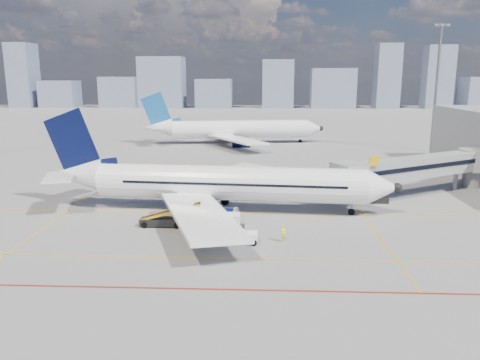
{
  "coord_description": "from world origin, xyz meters",
  "views": [
    {
      "loc": [
        2.31,
        -43.64,
        15.3
      ],
      "look_at": [
        0.06,
        7.11,
        4.0
      ],
      "focal_mm": 35.0,
      "sensor_mm": 36.0,
      "label": 1
    }
  ],
  "objects_px": {
    "second_aircraft": "(233,130)",
    "ramp_worker": "(284,233)",
    "belt_loader": "(164,220)",
    "cargo_dolly": "(222,223)",
    "baggage_tug": "(243,235)",
    "main_aircraft": "(215,183)"
  },
  "relations": [
    {
      "from": "second_aircraft",
      "to": "cargo_dolly",
      "type": "distance_m",
      "value": 64.31
    },
    {
      "from": "cargo_dolly",
      "to": "ramp_worker",
      "type": "distance_m",
      "value": 6.27
    },
    {
      "from": "main_aircraft",
      "to": "ramp_worker",
      "type": "xyz_separation_m",
      "value": [
        7.47,
        -10.34,
        -2.37
      ]
    },
    {
      "from": "second_aircraft",
      "to": "cargo_dolly",
      "type": "relative_size",
      "value": 10.85
    },
    {
      "from": "main_aircraft",
      "to": "belt_loader",
      "type": "height_order",
      "value": "main_aircraft"
    },
    {
      "from": "baggage_tug",
      "to": "belt_loader",
      "type": "distance_m",
      "value": 9.71
    },
    {
      "from": "cargo_dolly",
      "to": "ramp_worker",
      "type": "height_order",
      "value": "cargo_dolly"
    },
    {
      "from": "main_aircraft",
      "to": "second_aircraft",
      "type": "bearing_deg",
      "value": 95.86
    },
    {
      "from": "baggage_tug",
      "to": "cargo_dolly",
      "type": "height_order",
      "value": "cargo_dolly"
    },
    {
      "from": "main_aircraft",
      "to": "cargo_dolly",
      "type": "bearing_deg",
      "value": -75.42
    },
    {
      "from": "baggage_tug",
      "to": "belt_loader",
      "type": "xyz_separation_m",
      "value": [
        -8.45,
        4.79,
        -0.15
      ]
    },
    {
      "from": "cargo_dolly",
      "to": "belt_loader",
      "type": "bearing_deg",
      "value": 158.26
    },
    {
      "from": "cargo_dolly",
      "to": "ramp_worker",
      "type": "relative_size",
      "value": 2.28
    },
    {
      "from": "belt_loader",
      "to": "cargo_dolly",
      "type": "bearing_deg",
      "value": -19.44
    },
    {
      "from": "second_aircraft",
      "to": "ramp_worker",
      "type": "relative_size",
      "value": 24.74
    },
    {
      "from": "belt_loader",
      "to": "ramp_worker",
      "type": "relative_size",
      "value": 3.77
    },
    {
      "from": "second_aircraft",
      "to": "belt_loader",
      "type": "distance_m",
      "value": 61.99
    },
    {
      "from": "second_aircraft",
      "to": "main_aircraft",
      "type": "bearing_deg",
      "value": -96.44
    },
    {
      "from": "main_aircraft",
      "to": "belt_loader",
      "type": "xyz_separation_m",
      "value": [
        -4.8,
        -6.1,
        -2.55
      ]
    },
    {
      "from": "main_aircraft",
      "to": "baggage_tug",
      "type": "relative_size",
      "value": 16.67
    },
    {
      "from": "cargo_dolly",
      "to": "belt_loader",
      "type": "xyz_separation_m",
      "value": [
        -6.3,
        2.38,
        -0.48
      ]
    },
    {
      "from": "belt_loader",
      "to": "baggage_tug",
      "type": "bearing_deg",
      "value": -28.26
    }
  ]
}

